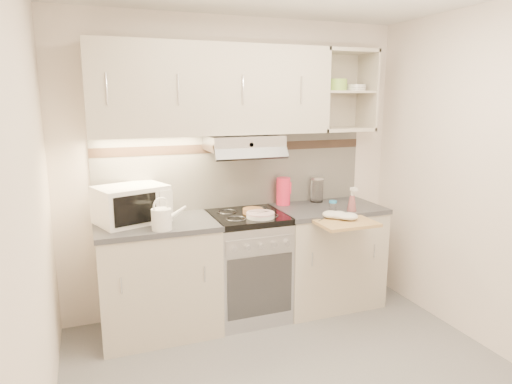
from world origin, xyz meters
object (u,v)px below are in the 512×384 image
Objects in this scene: plate_stack at (260,215)px; cutting_board at (343,222)px; pink_pitcher at (283,191)px; glass_jar at (317,189)px; electric_range at (248,265)px; watering_can at (163,218)px; microwave at (131,204)px; spray_bottle at (352,201)px.

plate_stack is 0.50× the size of cutting_board.
pink_pitcher is 0.34m from glass_jar.
watering_can is (-0.73, -0.22, 0.54)m from electric_range.
pink_pitcher is (1.33, 0.13, -0.02)m from microwave.
pink_pitcher is at bearing -179.95° from glass_jar.
electric_range is 0.73m from pink_pitcher.
pink_pitcher is at bearing 44.43° from plate_stack.
watering_can is (0.19, -0.29, -0.06)m from microwave.
watering_can is at bearing -175.04° from plate_stack.
cutting_board is at bearing -23.18° from plate_stack.
pink_pitcher is 0.61m from spray_bottle.
plate_stack is 0.81m from spray_bottle.
pink_pitcher reaches higher than spray_bottle.
pink_pitcher is 0.54× the size of cutting_board.
microwave is 2.63× the size of plate_stack.
watering_can reaches higher than plate_stack.
spray_bottle is at bearing -20.99° from pink_pitcher.
microwave is 1.34m from pink_pitcher.
electric_range is at bearing 148.41° from cutting_board.
electric_range is 0.50m from plate_stack.
spray_bottle is (0.11, -0.42, -0.03)m from glass_jar.
microwave is 2.14× the size of watering_can.
pink_pitcher is (0.36, 0.35, 0.10)m from plate_stack.
cutting_board is at bearing -144.41° from spray_bottle.
electric_range is 1.10m from microwave.
cutting_board is (0.61, -0.26, -0.05)m from plate_stack.
watering_can is 1.28× the size of spray_bottle.
cutting_board is (-0.08, -0.61, -0.14)m from glass_jar.
electric_range is 1.51× the size of microwave.
pink_pitcher is at bearing 127.95° from spray_bottle.
cutting_board is (1.39, -0.19, -0.11)m from watering_can.
watering_can is at bearing -76.30° from microwave.
glass_jar reaches higher than cutting_board.
glass_jar is (0.69, 0.35, 0.09)m from plate_stack.
microwave is 1.80m from spray_bottle.
pink_pitcher is (0.41, 0.20, 0.57)m from electric_range.
spray_bottle is at bearing -75.44° from glass_jar.
cutting_board is at bearing -45.20° from pink_pitcher.
watering_can is at bearing -137.63° from pink_pitcher.
cutting_board is (-0.19, -0.19, -0.11)m from spray_bottle.
plate_stack is at bearing 156.87° from cutting_board.
spray_bottle is at bearing -28.96° from microwave.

